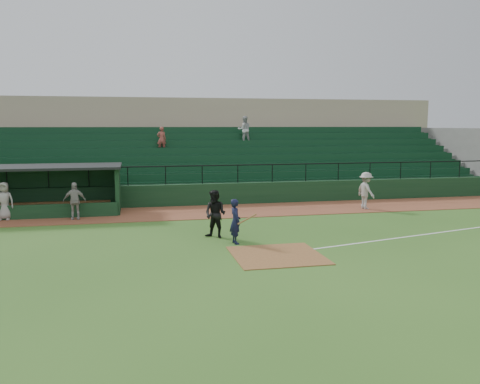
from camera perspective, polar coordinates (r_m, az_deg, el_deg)
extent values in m
plane|color=#335E1E|center=(18.08, 3.38, -6.48)|extent=(90.00, 90.00, 0.00)
cube|color=brown|center=(25.70, -1.42, -2.19)|extent=(40.00, 4.00, 0.03)
cube|color=brown|center=(17.14, 4.28, -7.23)|extent=(3.00, 3.00, 0.03)
cube|color=white|center=(22.55, 22.55, -4.20)|extent=(17.49, 4.44, 0.01)
cube|color=black|center=(27.75, -2.27, -0.23)|extent=(36.00, 0.35, 1.20)
cylinder|color=black|center=(27.58, -2.29, 3.06)|extent=(36.00, 0.06, 0.06)
cube|color=#60615C|center=(32.43, -3.78, 3.03)|extent=(36.00, 9.00, 3.60)
cube|color=#0E351C|center=(31.90, -3.66, 3.77)|extent=(34.56, 8.00, 4.05)
cube|color=#60615C|center=(39.34, 23.17, 3.69)|extent=(0.35, 9.50, 4.20)
cube|color=gray|center=(38.78, -5.22, 5.85)|extent=(38.00, 3.00, 6.40)
cube|color=#60615C|center=(36.79, -4.85, 6.54)|extent=(36.00, 2.00, 0.20)
imported|color=#B6B6B6|center=(34.63, 0.50, 7.13)|extent=(0.91, 0.71, 1.87)
imported|color=brown|center=(32.84, -8.96, 5.99)|extent=(0.58, 0.38, 1.60)
cube|color=black|center=(27.92, -22.47, 0.37)|extent=(8.50, 0.20, 2.30)
cube|color=black|center=(26.19, -13.79, 0.29)|extent=(0.20, 2.60, 2.30)
cube|color=black|center=(26.54, -23.09, 2.62)|extent=(8.90, 3.20, 0.12)
cube|color=olive|center=(27.66, -22.52, -1.58)|extent=(7.65, 0.40, 0.50)
cube|color=black|center=(25.46, -23.42, -2.15)|extent=(8.50, 0.12, 0.70)
imported|color=black|center=(18.64, -0.53, -3.37)|extent=(0.48, 0.66, 1.69)
cylinder|color=olive|center=(18.51, 0.81, -3.12)|extent=(0.79, 0.34, 0.35)
imported|color=black|center=(19.58, -2.84, -2.55)|extent=(1.16, 1.13, 1.89)
imported|color=#A09B95|center=(26.99, 14.21, 0.16)|extent=(0.94, 1.36, 1.94)
imported|color=#A09A95|center=(24.51, -18.41, -0.96)|extent=(1.03, 0.45, 1.74)
imported|color=#99958F|center=(25.60, -25.35, -0.92)|extent=(0.95, 0.70, 1.78)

